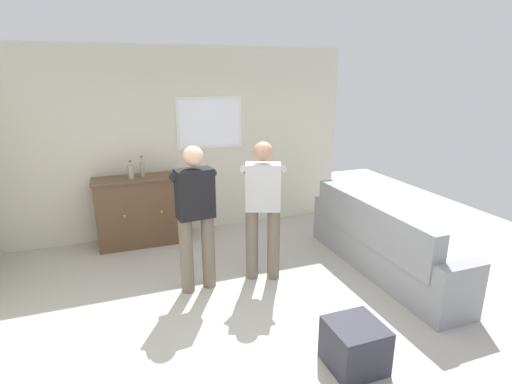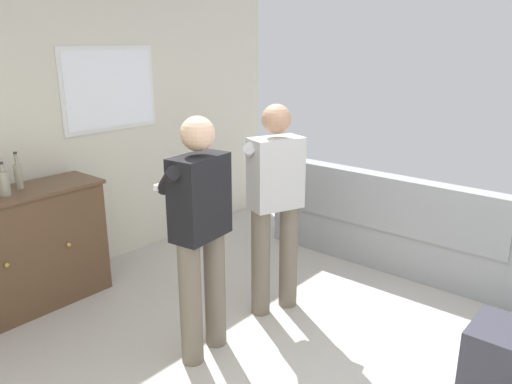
# 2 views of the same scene
# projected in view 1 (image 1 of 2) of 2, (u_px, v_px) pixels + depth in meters

# --- Properties ---
(ground) EXTENTS (10.40, 10.40, 0.00)m
(ground) POSITION_uv_depth(u_px,v_px,m) (237.00, 319.00, 4.07)
(ground) COLOR #B2ADA3
(wall_back_with_window) EXTENTS (5.20, 0.15, 2.80)m
(wall_back_with_window) POSITION_uv_depth(u_px,v_px,m) (183.00, 142.00, 6.06)
(wall_back_with_window) COLOR beige
(wall_back_with_window) RESTS_ON ground
(couch) EXTENTS (0.57, 2.54, 0.93)m
(couch) POSITION_uv_depth(u_px,v_px,m) (379.00, 246.00, 4.98)
(couch) COLOR gray
(couch) RESTS_ON ground
(sideboard_cabinet) EXTENTS (1.29, 0.49, 1.00)m
(sideboard_cabinet) POSITION_uv_depth(u_px,v_px,m) (142.00, 211.00, 5.77)
(sideboard_cabinet) COLOR brown
(sideboard_cabinet) RESTS_ON ground
(bottle_wine_green) EXTENTS (0.06, 0.06, 0.30)m
(bottle_wine_green) POSITION_uv_depth(u_px,v_px,m) (142.00, 169.00, 5.66)
(bottle_wine_green) COLOR gray
(bottle_wine_green) RESTS_ON sideboard_cabinet
(bottle_liquor_amber) EXTENTS (0.08, 0.08, 0.26)m
(bottle_liquor_amber) POSITION_uv_depth(u_px,v_px,m) (131.00, 172.00, 5.52)
(bottle_liquor_amber) COLOR gray
(bottle_liquor_amber) RESTS_ON sideboard_cabinet
(ottoman) EXTENTS (0.45, 0.45, 0.41)m
(ottoman) POSITION_uv_depth(u_px,v_px,m) (355.00, 345.00, 3.37)
(ottoman) COLOR #33333D
(ottoman) RESTS_ON ground
(person_standing_left) EXTENTS (0.55, 0.49, 1.68)m
(person_standing_left) POSITION_uv_depth(u_px,v_px,m) (195.00, 212.00, 4.40)
(person_standing_left) COLOR #6B6051
(person_standing_left) RESTS_ON ground
(person_standing_right) EXTENTS (0.52, 0.52, 1.68)m
(person_standing_right) POSITION_uv_depth(u_px,v_px,m) (263.00, 205.00, 4.66)
(person_standing_right) COLOR #6B6051
(person_standing_right) RESTS_ON ground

